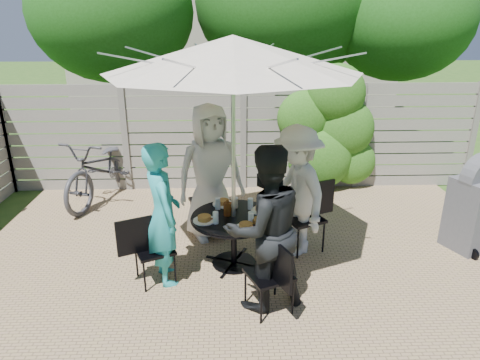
{
  "coord_description": "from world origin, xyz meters",
  "views": [
    {
      "loc": [
        -0.32,
        -4.1,
        2.77
      ],
      "look_at": [
        -0.14,
        0.64,
        1.02
      ],
      "focal_mm": 32.0,
      "sensor_mm": 36.0,
      "label": 1
    }
  ],
  "objects_px": {
    "glass_left": "(216,218)",
    "glass_front": "(251,218)",
    "plate_back": "(223,203)",
    "plate_right": "(262,209)",
    "person_back": "(210,173)",
    "plate_front": "(246,227)",
    "plate_extra": "(258,222)",
    "bicycle": "(104,168)",
    "chair_left": "(154,263)",
    "coffee_cup": "(235,203)",
    "bbq_grill": "(477,207)",
    "chair_back": "(208,213)",
    "person_left": "(163,215)",
    "chair_front": "(269,289)",
    "glass_right": "(250,204)",
    "patio_table": "(234,231)",
    "glass_back": "(218,204)",
    "chair_right": "(304,230)",
    "umbrella": "(233,55)",
    "plate_left": "(204,219)",
    "person_right": "(297,192)",
    "syrup_jug": "(227,209)",
    "person_front": "(265,229)"
  },
  "relations": [
    {
      "from": "glass_left",
      "to": "glass_front",
      "type": "relative_size",
      "value": 1.0
    },
    {
      "from": "plate_back",
      "to": "plate_right",
      "type": "relative_size",
      "value": 1.0
    },
    {
      "from": "person_back",
      "to": "plate_front",
      "type": "bearing_deg",
      "value": -90.0
    },
    {
      "from": "plate_extra",
      "to": "bicycle",
      "type": "distance_m",
      "value": 3.34
    },
    {
      "from": "chair_left",
      "to": "plate_front",
      "type": "bearing_deg",
      "value": -24.73
    },
    {
      "from": "person_back",
      "to": "coffee_cup",
      "type": "xyz_separation_m",
      "value": [
        0.31,
        -0.54,
        -0.21
      ]
    },
    {
      "from": "coffee_cup",
      "to": "bbq_grill",
      "type": "relative_size",
      "value": 0.09
    },
    {
      "from": "bbq_grill",
      "to": "plate_back",
      "type": "bearing_deg",
      "value": 157.1
    },
    {
      "from": "chair_back",
      "to": "person_left",
      "type": "distance_m",
      "value": 1.38
    },
    {
      "from": "chair_front",
      "to": "bicycle",
      "type": "relative_size",
      "value": 0.41
    },
    {
      "from": "chair_left",
      "to": "bbq_grill",
      "type": "xyz_separation_m",
      "value": [
        4.0,
        0.65,
        0.33
      ]
    },
    {
      "from": "chair_front",
      "to": "glass_right",
      "type": "bearing_deg",
      "value": -16.05
    },
    {
      "from": "patio_table",
      "to": "glass_right",
      "type": "distance_m",
      "value": 0.39
    },
    {
      "from": "patio_table",
      "to": "plate_extra",
      "type": "height_order",
      "value": "plate_extra"
    },
    {
      "from": "plate_back",
      "to": "glass_back",
      "type": "xyz_separation_m",
      "value": [
        -0.06,
        -0.13,
        0.05
      ]
    },
    {
      "from": "plate_extra",
      "to": "bbq_grill",
      "type": "relative_size",
      "value": 0.19
    },
    {
      "from": "chair_left",
      "to": "bicycle",
      "type": "bearing_deg",
      "value": 90.48
    },
    {
      "from": "chair_right",
      "to": "glass_back",
      "type": "bearing_deg",
      "value": -15.94
    },
    {
      "from": "bbq_grill",
      "to": "plate_right",
      "type": "bearing_deg",
      "value": 161.43
    },
    {
      "from": "chair_back",
      "to": "plate_extra",
      "type": "height_order",
      "value": "chair_back"
    },
    {
      "from": "umbrella",
      "to": "plate_left",
      "type": "relative_size",
      "value": 13.57
    },
    {
      "from": "person_back",
      "to": "plate_left",
      "type": "bearing_deg",
      "value": -113.45
    },
    {
      "from": "person_right",
      "to": "glass_back",
      "type": "distance_m",
      "value": 0.98
    },
    {
      "from": "umbrella",
      "to": "chair_right",
      "type": "height_order",
      "value": "umbrella"
    },
    {
      "from": "syrup_jug",
      "to": "bicycle",
      "type": "bearing_deg",
      "value": 133.19
    },
    {
      "from": "plate_left",
      "to": "syrup_jug",
      "type": "distance_m",
      "value": 0.31
    },
    {
      "from": "chair_right",
      "to": "glass_right",
      "type": "xyz_separation_m",
      "value": [
        -0.7,
        -0.15,
        0.45
      ]
    },
    {
      "from": "chair_back",
      "to": "patio_table",
      "type": "bearing_deg",
      "value": -0.29
    },
    {
      "from": "person_left",
      "to": "plate_right",
      "type": "height_order",
      "value": "person_left"
    },
    {
      "from": "person_front",
      "to": "person_right",
      "type": "height_order",
      "value": "person_front"
    },
    {
      "from": "plate_left",
      "to": "chair_back",
      "type": "bearing_deg",
      "value": 89.94
    },
    {
      "from": "patio_table",
      "to": "plate_right",
      "type": "bearing_deg",
      "value": 20.38
    },
    {
      "from": "plate_left",
      "to": "person_front",
      "type": "bearing_deg",
      "value": -46.17
    },
    {
      "from": "glass_left",
      "to": "plate_back",
      "type": "bearing_deg",
      "value": 81.2
    },
    {
      "from": "person_right",
      "to": "glass_left",
      "type": "relative_size",
      "value": 11.85
    },
    {
      "from": "patio_table",
      "to": "glass_right",
      "type": "height_order",
      "value": "glass_right"
    },
    {
      "from": "person_left",
      "to": "plate_right",
      "type": "relative_size",
      "value": 6.26
    },
    {
      "from": "plate_left",
      "to": "glass_left",
      "type": "bearing_deg",
      "value": -25.87
    },
    {
      "from": "chair_left",
      "to": "person_front",
      "type": "bearing_deg",
      "value": -45.0
    },
    {
      "from": "chair_right",
      "to": "plate_extra",
      "type": "distance_m",
      "value": 0.93
    },
    {
      "from": "person_right",
      "to": "syrup_jug",
      "type": "xyz_separation_m",
      "value": [
        -0.85,
        -0.26,
        -0.1
      ]
    },
    {
      "from": "chair_left",
      "to": "glass_back",
      "type": "height_order",
      "value": "chair_left"
    },
    {
      "from": "patio_table",
      "to": "glass_front",
      "type": "height_order",
      "value": "glass_front"
    },
    {
      "from": "person_right",
      "to": "umbrella",
      "type": "bearing_deg",
      "value": -90.0
    },
    {
      "from": "patio_table",
      "to": "coffee_cup",
      "type": "xyz_separation_m",
      "value": [
        0.02,
        0.24,
        0.26
      ]
    },
    {
      "from": "chair_left",
      "to": "plate_back",
      "type": "xyz_separation_m",
      "value": [
        0.78,
        0.67,
        0.43
      ]
    },
    {
      "from": "person_right",
      "to": "bbq_grill",
      "type": "relative_size",
      "value": 1.3
    },
    {
      "from": "plate_front",
      "to": "glass_front",
      "type": "height_order",
      "value": "glass_front"
    },
    {
      "from": "chair_right",
      "to": "plate_right",
      "type": "xyz_separation_m",
      "value": [
        -0.57,
        -0.21,
        0.4
      ]
    },
    {
      "from": "glass_front",
      "to": "glass_right",
      "type": "height_order",
      "value": "same"
    }
  ]
}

